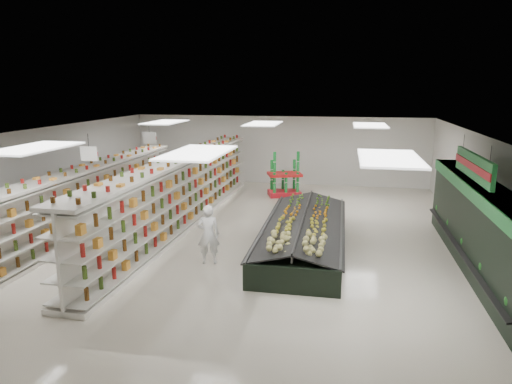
% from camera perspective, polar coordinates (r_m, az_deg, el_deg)
% --- Properties ---
extents(floor, '(16.00, 16.00, 0.00)m').
position_cam_1_polar(floor, '(14.46, -1.95, -5.32)').
color(floor, beige).
rests_on(floor, ground).
extents(ceiling, '(14.00, 16.00, 0.02)m').
position_cam_1_polar(ceiling, '(13.79, -2.05, 7.40)').
color(ceiling, white).
rests_on(ceiling, wall_back).
extents(wall_back, '(14.00, 0.02, 3.20)m').
position_cam_1_polar(wall_back, '(21.79, 2.76, 5.24)').
color(wall_back, silver).
rests_on(wall_back, floor).
extents(wall_front, '(14.00, 0.02, 3.20)m').
position_cam_1_polar(wall_front, '(6.87, -17.60, -13.10)').
color(wall_front, silver).
rests_on(wall_front, floor).
extents(wall_left, '(0.02, 16.00, 3.20)m').
position_cam_1_polar(wall_left, '(17.02, -25.64, 1.75)').
color(wall_left, silver).
rests_on(wall_left, floor).
extents(wall_right, '(0.02, 16.00, 3.20)m').
position_cam_1_polar(wall_right, '(14.23, 26.64, -0.35)').
color(wall_right, silver).
rests_on(wall_right, floor).
extents(produce_wall_case, '(0.93, 8.00, 2.20)m').
position_cam_1_polar(produce_wall_case, '(12.79, 26.18, -3.35)').
color(produce_wall_case, black).
rests_on(produce_wall_case, floor).
extents(aisle_sign_near, '(0.52, 0.06, 0.75)m').
position_cam_1_polar(aisle_sign_near, '(13.42, -20.12, 4.53)').
color(aisle_sign_near, white).
rests_on(aisle_sign_near, ceiling).
extents(aisle_sign_far, '(0.52, 0.06, 0.75)m').
position_cam_1_polar(aisle_sign_far, '(16.94, -13.17, 6.60)').
color(aisle_sign_far, white).
rests_on(aisle_sign_far, ceiling).
extents(hortifruti_banner, '(0.12, 3.20, 0.95)m').
position_cam_1_polar(hortifruti_banner, '(12.42, 25.56, 2.94)').
color(hortifruti_banner, '#1F7533').
rests_on(hortifruti_banner, ceiling).
extents(gondola_left, '(1.04, 11.90, 2.06)m').
position_cam_1_polar(gondola_left, '(15.37, -20.86, -1.41)').
color(gondola_left, white).
rests_on(gondola_left, floor).
extents(gondola_center, '(1.31, 13.17, 2.28)m').
position_cam_1_polar(gondola_center, '(15.41, -9.24, -0.29)').
color(gondola_center, white).
rests_on(gondola_center, floor).
extents(produce_island, '(2.37, 6.46, 0.96)m').
position_cam_1_polar(produce_island, '(13.33, 5.97, -5.02)').
color(produce_island, black).
rests_on(produce_island, floor).
extents(soda_endcap, '(1.61, 1.34, 1.76)m').
position_cam_1_polar(soda_endcap, '(19.35, 3.59, 2.00)').
color(soda_endcap, '#B2141F').
rests_on(soda_endcap, floor).
extents(shopper_main, '(0.65, 0.51, 1.59)m').
position_cam_1_polar(shopper_main, '(12.00, -5.98, -5.29)').
color(shopper_main, white).
rests_on(shopper_main, floor).
extents(shopper_background, '(0.83, 0.90, 1.58)m').
position_cam_1_polar(shopper_background, '(17.72, -13.60, 0.41)').
color(shopper_background, tan).
rests_on(shopper_background, floor).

